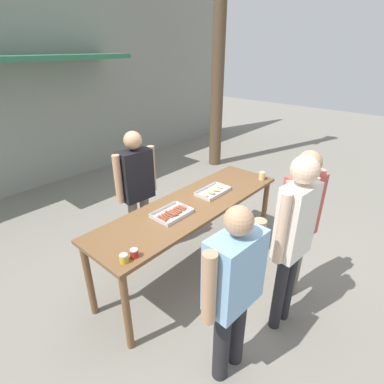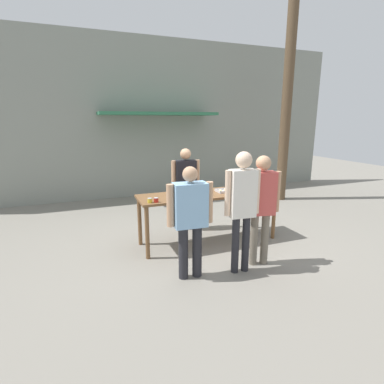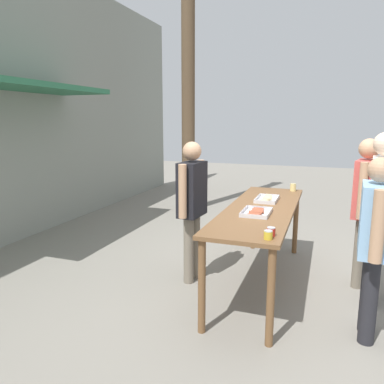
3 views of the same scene
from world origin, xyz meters
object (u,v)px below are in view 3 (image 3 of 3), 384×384
condiment_jar_ketchup (271,232)px  person_server_behind_table (192,199)px  utility_pole (188,40)px  food_tray_buns (267,199)px  beer_cup (293,187)px  person_customer_with_cup (365,199)px  person_customer_waiting_in_line (380,201)px  food_tray_sausages (256,213)px  condiment_jar_mustard (268,235)px  person_customer_holding_hotdog (375,235)px

condiment_jar_ketchup → person_server_behind_table: 1.38m
utility_pole → food_tray_buns: bearing=-143.3°
beer_cup → person_customer_with_cup: (-0.78, -0.86, 0.05)m
person_server_behind_table → person_customer_waiting_in_line: person_customer_waiting_in_line is taller
food_tray_sausages → person_customer_with_cup: (0.70, -1.11, 0.09)m
person_customer_with_cup → utility_pole: utility_pole is taller
food_tray_buns → person_customer_waiting_in_line: bearing=-108.7°
food_tray_sausages → condiment_jar_mustard: condiment_jar_mustard is taller
condiment_jar_mustard → condiment_jar_ketchup: same height
person_customer_holding_hotdog → person_customer_waiting_in_line: person_customer_waiting_in_line is taller
person_customer_holding_hotdog → person_customer_with_cup: size_ratio=0.94×
food_tray_sausages → beer_cup: size_ratio=3.86×
food_tray_sausages → person_customer_holding_hotdog: bearing=-112.2°
person_server_behind_table → condiment_jar_ketchup: bearing=-125.0°
food_tray_sausages → utility_pole: (3.55, 2.11, 2.55)m
person_customer_holding_hotdog → food_tray_sausages: bearing=-108.7°
food_tray_buns → beer_cup: 0.81m
condiment_jar_mustard → food_tray_buns: bearing=9.2°
person_server_behind_table → person_customer_holding_hotdog: (-0.62, -1.90, -0.05)m
food_tray_sausages → beer_cup: bearing=-9.4°
person_server_behind_table → utility_pole: 4.40m
person_server_behind_table → person_customer_with_cup: person_customer_with_cup is taller
food_tray_buns → condiment_jar_ketchup: 1.46m
person_customer_with_cup → beer_cup: bearing=-119.7°
food_tray_sausages → person_customer_waiting_in_line: size_ratio=0.23×
utility_pole → condiment_jar_mustard: bearing=-151.7°
condiment_jar_mustard → beer_cup: beer_cup is taller
person_server_behind_table → person_customer_waiting_in_line: size_ratio=0.93×
condiment_jar_mustard → food_tray_sausages: bearing=17.0°
condiment_jar_ketchup → utility_pole: 5.49m
person_customer_waiting_in_line → condiment_jar_ketchup: bearing=-37.7°
food_tray_buns → condiment_jar_mustard: size_ratio=5.70×
person_server_behind_table → utility_pole: bearing=26.3°
condiment_jar_mustard → person_server_behind_table: 1.44m
food_tray_sausages → person_customer_holding_hotdog: 1.19m
beer_cup → utility_pole: utility_pole is taller
person_server_behind_table → person_customer_with_cup: 1.97m
food_tray_buns → person_customer_waiting_in_line: 1.29m
food_tray_buns → condiment_jar_ketchup: size_ratio=5.70×
condiment_jar_ketchup → utility_pole: utility_pole is taller
food_tray_sausages → person_customer_holding_hotdog: size_ratio=0.25×
condiment_jar_mustard → utility_pole: bearing=28.3°
food_tray_sausages → person_customer_holding_hotdog: person_customer_holding_hotdog is taller
food_tray_buns → utility_pole: bearing=36.7°
food_tray_buns → condiment_jar_ketchup: (-1.44, -0.26, 0.02)m
condiment_jar_ketchup → person_customer_waiting_in_line: bearing=-43.0°
beer_cup → person_customer_waiting_in_line: (-1.18, -0.97, 0.12)m
condiment_jar_mustard → utility_pole: utility_pole is taller
condiment_jar_ketchup → person_customer_with_cup: person_customer_with_cup is taller
beer_cup → person_customer_holding_hotdog: person_customer_holding_hotdog is taller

